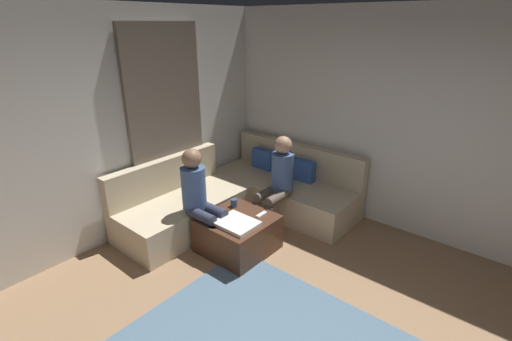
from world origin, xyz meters
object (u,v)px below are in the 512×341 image
object	(u,v)px
coffee_mug	(234,203)
sectional_couch	(242,196)
ottoman	(238,234)
person_on_couch_back	(278,180)
game_remote	(262,215)
person_on_couch_side	(200,196)

from	to	relation	value
coffee_mug	sectional_couch	bearing A→B (deg)	121.90
ottoman	person_on_couch_back	world-z (taller)	person_on_couch_back
sectional_couch	ottoman	world-z (taller)	sectional_couch
sectional_couch	person_on_couch_back	distance (m)	0.67
coffee_mug	ottoman	bearing A→B (deg)	-39.29
ottoman	game_remote	xyz separation A→B (m)	(0.18, 0.22, 0.22)
sectional_couch	game_remote	size ratio (longest dim) A/B	17.00
ottoman	person_on_couch_back	xyz separation A→B (m)	(0.02, 0.73, 0.45)
person_on_couch_side	person_on_couch_back	bearing A→B (deg)	156.74
ottoman	coffee_mug	xyz separation A→B (m)	(-0.22, 0.18, 0.26)
sectional_couch	ottoman	distance (m)	0.86
person_on_couch_back	person_on_couch_side	world-z (taller)	same
game_remote	person_on_couch_back	distance (m)	0.58
person_on_couch_back	ottoman	bearing A→B (deg)	88.08
ottoman	game_remote	distance (m)	0.36
game_remote	person_on_couch_side	distance (m)	0.74
person_on_couch_back	coffee_mug	bearing A→B (deg)	65.96
ottoman	person_on_couch_back	size ratio (longest dim) A/B	0.63
sectional_couch	game_remote	world-z (taller)	sectional_couch
sectional_couch	person_on_couch_back	bearing A→B (deg)	5.71
game_remote	person_on_couch_side	bearing A→B (deg)	-142.39
coffee_mug	person_on_couch_back	size ratio (longest dim) A/B	0.08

